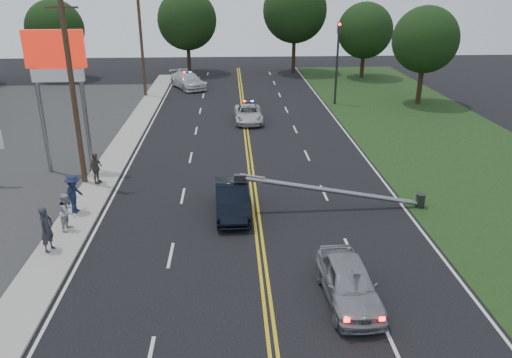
{
  "coord_description": "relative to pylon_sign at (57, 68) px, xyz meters",
  "views": [
    {
      "loc": [
        -1.17,
        -13.87,
        10.47
      ],
      "look_at": [
        0.0,
        7.93,
        1.7
      ],
      "focal_mm": 35.0,
      "sensor_mm": 36.0,
      "label": 1
    }
  ],
  "objects": [
    {
      "name": "tree_8",
      "position": [
        24.49,
        28.82,
        -0.82
      ],
      "size": [
        6.11,
        6.11,
        8.24
      ],
      "color": "black",
      "rests_on": "ground"
    },
    {
      "name": "utility_pole_far",
      "position": [
        1.3,
        20.0,
        -0.91
      ],
      "size": [
        1.6,
        0.28,
        10.0
      ],
      "color": "#382619",
      "rests_on": "ground"
    },
    {
      "name": "bystander_a",
      "position": [
        1.84,
        -9.51,
        -4.91
      ],
      "size": [
        0.64,
        0.8,
        1.93
      ],
      "primitive_type": "imported",
      "rotation": [
        0.0,
        0.0,
        1.3
      ],
      "color": "#2B2A33",
      "rests_on": "sidewalk"
    },
    {
      "name": "utility_pole_mid",
      "position": [
        1.3,
        -2.0,
        -0.91
      ],
      "size": [
        1.6,
        0.28,
        10.0
      ],
      "color": "#382619",
      "rests_on": "ground"
    },
    {
      "name": "waiting_sedan",
      "position": [
        13.33,
        -13.41,
        -5.27
      ],
      "size": [
        1.89,
        4.35,
        1.46
      ],
      "primitive_type": "imported",
      "rotation": [
        0.0,
        0.0,
        0.04
      ],
      "color": "#919398",
      "rests_on": "ground"
    },
    {
      "name": "crashed_sedan",
      "position": [
        9.35,
        -6.19,
        -5.27
      ],
      "size": [
        1.7,
        4.48,
        1.46
      ],
      "primitive_type": "imported",
      "rotation": [
        0.0,
        0.0,
        0.04
      ],
      "color": "black",
      "rests_on": "ground"
    },
    {
      "name": "pylon_sign",
      "position": [
        0.0,
        0.0,
        0.0
      ],
      "size": [
        3.2,
        0.35,
        8.0
      ],
      "color": "gray",
      "rests_on": "ground"
    },
    {
      "name": "tree_9",
      "position": [
        26.34,
        15.73,
        -0.4
      ],
      "size": [
        5.7,
        5.7,
        8.46
      ],
      "color": "black",
      "rests_on": "ground"
    },
    {
      "name": "centerline_yellow",
      "position": [
        10.5,
        -4.0,
        -5.99
      ],
      "size": [
        0.36,
        80.0,
        0.0
      ],
      "primitive_type": "cube",
      "color": "gold",
      "rests_on": "ground"
    },
    {
      "name": "ground",
      "position": [
        10.5,
        -14.0,
        -6.0
      ],
      "size": [
        120.0,
        120.0,
        0.0
      ],
      "primitive_type": "plane",
      "color": "black",
      "rests_on": "ground"
    },
    {
      "name": "grass_verge",
      "position": [
        24.0,
        -4.0,
        -5.99
      ],
      "size": [
        12.0,
        80.0,
        0.01
      ],
      "primitive_type": "cube",
      "color": "#163213",
      "rests_on": "ground"
    },
    {
      "name": "bystander_b",
      "position": [
        2.09,
        -7.65,
        -5.02
      ],
      "size": [
        0.77,
        0.92,
        1.71
      ],
      "primitive_type": "imported",
      "rotation": [
        0.0,
        0.0,
        1.42
      ],
      "color": "#A6A6AB",
      "rests_on": "sidewalk"
    },
    {
      "name": "tree_5",
      "position": [
        -9.57,
        29.76,
        -0.58
      ],
      "size": [
        6.23,
        6.23,
        8.54
      ],
      "color": "black",
      "rests_on": "ground"
    },
    {
      "name": "tree_6",
      "position": [
        4.59,
        32.77,
        0.07
      ],
      "size": [
        6.83,
        6.83,
        9.49
      ],
      "color": "black",
      "rests_on": "ground"
    },
    {
      "name": "bystander_d",
      "position": [
        2.04,
        -2.27,
        -5.02
      ],
      "size": [
        0.77,
        1.09,
        1.72
      ],
      "primitive_type": "imported",
      "rotation": [
        0.0,
        0.0,
        1.18
      ],
      "color": "#574D46",
      "rests_on": "sidewalk"
    },
    {
      "name": "bystander_c",
      "position": [
        1.9,
        -5.9,
        -4.94
      ],
      "size": [
        0.97,
        1.35,
        1.88
      ],
      "primitive_type": "imported",
      "rotation": [
        0.0,
        0.0,
        1.32
      ],
      "color": "#1A2141",
      "rests_on": "sidewalk"
    },
    {
      "name": "emergency_a",
      "position": [
        10.78,
        10.35,
        -5.37
      ],
      "size": [
        2.17,
        4.57,
        1.26
      ],
      "primitive_type": "imported",
      "rotation": [
        0.0,
        0.0,
        0.02
      ],
      "color": "silver",
      "rests_on": "ground"
    },
    {
      "name": "traffic_signal",
      "position": [
        18.8,
        16.0,
        -1.79
      ],
      "size": [
        0.28,
        0.41,
        7.05
      ],
      "color": "#2D2D30",
      "rests_on": "ground"
    },
    {
      "name": "sidewalk",
      "position": [
        2.1,
        -4.0,
        -5.94
      ],
      "size": [
        1.8,
        70.0,
        0.12
      ],
      "primitive_type": "cube",
      "color": "#A49F94",
      "rests_on": "ground"
    },
    {
      "name": "tree_7",
      "position": [
        17.08,
        32.55,
        1.1
      ],
      "size": [
        7.41,
        7.41,
        10.81
      ],
      "color": "black",
      "rests_on": "ground"
    },
    {
      "name": "fallen_streetlight",
      "position": [
        14.69,
        -6.0,
        -5.08
      ],
      "size": [
        9.36,
        0.44,
        1.91
      ],
      "color": "#2D2D30",
      "rests_on": "ground"
    },
    {
      "name": "emergency_b",
      "position": [
        5.06,
        23.69,
        -5.18
      ],
      "size": [
        4.46,
        6.06,
        1.63
      ],
      "primitive_type": "imported",
      "rotation": [
        0.0,
        0.0,
        0.44
      ],
      "color": "silver",
      "rests_on": "ground"
    }
  ]
}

